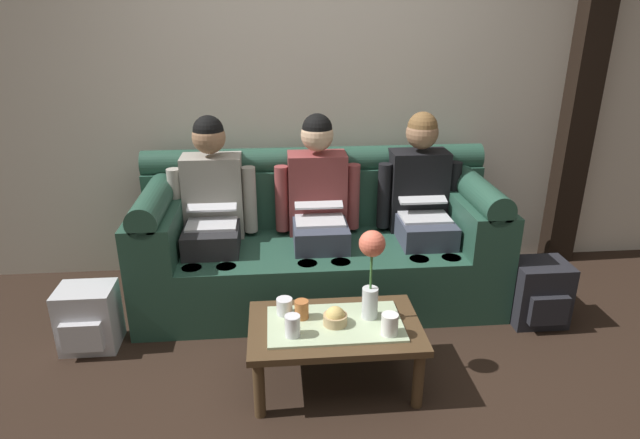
{
  "coord_description": "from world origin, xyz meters",
  "views": [
    {
      "loc": [
        -0.28,
        -2.1,
        1.84
      ],
      "look_at": [
        -0.02,
        0.83,
        0.68
      ],
      "focal_mm": 30.23,
      "sensor_mm": 36.0,
      "label": 1
    }
  ],
  "objects_px": {
    "flower_vase": "(371,264)",
    "backpack_right": "(538,293)",
    "cup_near_right": "(302,309)",
    "person_middle": "(319,203)",
    "snack_bowl": "(336,317)",
    "cup_near_left": "(293,326)",
    "person_left": "(212,206)",
    "cup_far_left": "(284,306)",
    "person_right": "(421,200)",
    "coffee_table": "(335,332)",
    "backpack_left": "(89,319)",
    "cup_far_center": "(390,324)",
    "couch": "(319,244)"
  },
  "relations": [
    {
      "from": "backpack_right",
      "to": "coffee_table",
      "type": "bearing_deg",
      "value": -160.11
    },
    {
      "from": "cup_near_right",
      "to": "person_middle",
      "type": "bearing_deg",
      "value": 79.6
    },
    {
      "from": "couch",
      "to": "flower_vase",
      "type": "bearing_deg",
      "value": -78.79
    },
    {
      "from": "flower_vase",
      "to": "snack_bowl",
      "type": "height_order",
      "value": "flower_vase"
    },
    {
      "from": "snack_bowl",
      "to": "backpack_right",
      "type": "height_order",
      "value": "snack_bowl"
    },
    {
      "from": "person_right",
      "to": "cup_near_right",
      "type": "xyz_separation_m",
      "value": [
        -0.84,
        -0.89,
        -0.25
      ]
    },
    {
      "from": "person_right",
      "to": "backpack_left",
      "type": "relative_size",
      "value": 3.26
    },
    {
      "from": "person_right",
      "to": "flower_vase",
      "type": "distance_m",
      "value": 1.04
    },
    {
      "from": "coffee_table",
      "to": "backpack_left",
      "type": "bearing_deg",
      "value": 162.02
    },
    {
      "from": "person_left",
      "to": "coffee_table",
      "type": "relative_size",
      "value": 1.4
    },
    {
      "from": "person_right",
      "to": "snack_bowl",
      "type": "bearing_deg",
      "value": -125.08
    },
    {
      "from": "flower_vase",
      "to": "cup_near_right",
      "type": "distance_m",
      "value": 0.43
    },
    {
      "from": "cup_near_left",
      "to": "backpack_right",
      "type": "distance_m",
      "value": 1.66
    },
    {
      "from": "flower_vase",
      "to": "backpack_right",
      "type": "relative_size",
      "value": 1.2
    },
    {
      "from": "couch",
      "to": "cup_near_right",
      "type": "relative_size",
      "value": 23.77
    },
    {
      "from": "flower_vase",
      "to": "person_left",
      "type": "bearing_deg",
      "value": 133.28
    },
    {
      "from": "person_middle",
      "to": "cup_far_center",
      "type": "distance_m",
      "value": 1.13
    },
    {
      "from": "person_middle",
      "to": "cup_far_center",
      "type": "relative_size",
      "value": 11.43
    },
    {
      "from": "person_right",
      "to": "person_middle",
      "type": "bearing_deg",
      "value": 179.99
    },
    {
      "from": "cup_near_left",
      "to": "backpack_right",
      "type": "height_order",
      "value": "cup_near_left"
    },
    {
      "from": "couch",
      "to": "person_right",
      "type": "bearing_deg",
      "value": -0.34
    },
    {
      "from": "cup_near_left",
      "to": "person_left",
      "type": "bearing_deg",
      "value": 113.87
    },
    {
      "from": "couch",
      "to": "person_right",
      "type": "height_order",
      "value": "person_right"
    },
    {
      "from": "flower_vase",
      "to": "backpack_right",
      "type": "height_order",
      "value": "flower_vase"
    },
    {
      "from": "snack_bowl",
      "to": "cup_far_center",
      "type": "distance_m",
      "value": 0.27
    },
    {
      "from": "coffee_table",
      "to": "backpack_left",
      "type": "height_order",
      "value": "backpack_left"
    },
    {
      "from": "cup_near_left",
      "to": "cup_far_center",
      "type": "relative_size",
      "value": 1.02
    },
    {
      "from": "person_left",
      "to": "coffee_table",
      "type": "distance_m",
      "value": 1.22
    },
    {
      "from": "snack_bowl",
      "to": "cup_far_left",
      "type": "xyz_separation_m",
      "value": [
        -0.25,
        0.12,
        0.01
      ]
    },
    {
      "from": "flower_vase",
      "to": "snack_bowl",
      "type": "relative_size",
      "value": 3.91
    },
    {
      "from": "coffee_table",
      "to": "cup_far_center",
      "type": "distance_m",
      "value": 0.3
    },
    {
      "from": "backpack_right",
      "to": "backpack_left",
      "type": "bearing_deg",
      "value": -179.23
    },
    {
      "from": "person_right",
      "to": "flower_vase",
      "type": "bearing_deg",
      "value": -118.54
    },
    {
      "from": "person_middle",
      "to": "cup_far_left",
      "type": "xyz_separation_m",
      "value": [
        -0.25,
        -0.85,
        -0.25
      ]
    },
    {
      "from": "backpack_left",
      "to": "cup_far_center",
      "type": "bearing_deg",
      "value": -19.22
    },
    {
      "from": "person_left",
      "to": "cup_far_left",
      "type": "relative_size",
      "value": 14.16
    },
    {
      "from": "person_middle",
      "to": "snack_bowl",
      "type": "relative_size",
      "value": 10.02
    },
    {
      "from": "person_middle",
      "to": "cup_near_right",
      "type": "distance_m",
      "value": 0.94
    },
    {
      "from": "person_middle",
      "to": "cup_far_left",
      "type": "height_order",
      "value": "person_middle"
    },
    {
      "from": "snack_bowl",
      "to": "person_left",
      "type": "bearing_deg",
      "value": 125.28
    },
    {
      "from": "coffee_table",
      "to": "snack_bowl",
      "type": "height_order",
      "value": "snack_bowl"
    },
    {
      "from": "cup_near_right",
      "to": "backpack_right",
      "type": "distance_m",
      "value": 1.56
    },
    {
      "from": "person_middle",
      "to": "backpack_left",
      "type": "height_order",
      "value": "person_middle"
    },
    {
      "from": "cup_far_center",
      "to": "cup_far_left",
      "type": "xyz_separation_m",
      "value": [
        -0.5,
        0.23,
        -0.01
      ]
    },
    {
      "from": "cup_near_right",
      "to": "backpack_left",
      "type": "height_order",
      "value": "cup_near_right"
    },
    {
      "from": "couch",
      "to": "cup_near_left",
      "type": "distance_m",
      "value": 1.08
    },
    {
      "from": "person_middle",
      "to": "snack_bowl",
      "type": "height_order",
      "value": "person_middle"
    },
    {
      "from": "flower_vase",
      "to": "cup_far_left",
      "type": "relative_size",
      "value": 5.53
    },
    {
      "from": "couch",
      "to": "cup_far_left",
      "type": "bearing_deg",
      "value": -106.4
    },
    {
      "from": "cup_far_left",
      "to": "person_left",
      "type": "bearing_deg",
      "value": 117.0
    }
  ]
}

